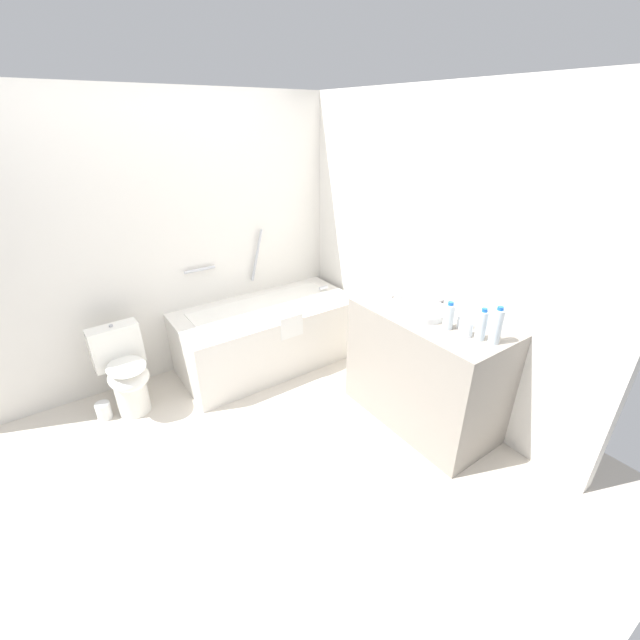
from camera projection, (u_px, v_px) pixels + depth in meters
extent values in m
plane|color=beige|center=(249.00, 451.00, 2.92)|extent=(4.15, 4.15, 0.00)
cube|color=silver|center=(164.00, 245.00, 3.42)|extent=(3.55, 0.10, 2.36)
cube|color=silver|center=(423.00, 253.00, 3.22)|extent=(0.10, 3.12, 2.36)
cube|color=silver|center=(268.00, 335.00, 3.86)|extent=(1.65, 0.78, 0.59)
cube|color=white|center=(267.00, 311.00, 3.75)|extent=(1.35, 0.56, 0.09)
cylinder|color=silver|center=(323.00, 288.00, 4.04)|extent=(0.09, 0.03, 0.03)
cylinder|color=silver|center=(257.00, 255.00, 3.88)|extent=(0.16, 0.03, 0.49)
cylinder|color=silver|center=(200.00, 270.00, 3.60)|extent=(0.28, 0.03, 0.03)
cube|color=white|center=(291.00, 326.00, 3.49)|extent=(0.22, 0.03, 0.20)
cylinder|color=white|center=(132.00, 392.00, 3.24)|extent=(0.24, 0.24, 0.36)
ellipsoid|color=white|center=(129.00, 377.00, 3.13)|extent=(0.31, 0.39, 0.16)
ellipsoid|color=white|center=(126.00, 367.00, 3.09)|extent=(0.30, 0.37, 0.02)
cube|color=white|center=(116.00, 346.00, 3.21)|extent=(0.38, 0.16, 0.34)
cylinder|color=#A4A4A9|center=(111.00, 326.00, 3.13)|extent=(0.03, 0.03, 0.01)
cube|color=gray|center=(424.00, 369.00, 3.06)|extent=(0.59, 1.14, 0.90)
cylinder|color=white|center=(421.00, 311.00, 2.87)|extent=(0.36, 0.36, 0.05)
cylinder|color=#AAAAAF|center=(442.00, 303.00, 2.98)|extent=(0.02, 0.02, 0.05)
cylinder|color=#AAAAAF|center=(439.00, 301.00, 2.95)|extent=(0.08, 0.02, 0.02)
cylinder|color=#AAAAAF|center=(449.00, 307.00, 2.94)|extent=(0.03, 0.03, 0.04)
cylinder|color=#AAAAAF|center=(436.00, 301.00, 3.03)|extent=(0.03, 0.03, 0.04)
cylinder|color=silver|center=(449.00, 317.00, 2.65)|extent=(0.07, 0.07, 0.17)
cylinder|color=blue|center=(451.00, 304.00, 2.60)|extent=(0.04, 0.04, 0.02)
cylinder|color=silver|center=(482.00, 326.00, 2.51)|extent=(0.06, 0.06, 0.19)
cylinder|color=blue|center=(485.00, 310.00, 2.46)|extent=(0.03, 0.03, 0.02)
cylinder|color=silver|center=(496.00, 327.00, 2.47)|extent=(0.07, 0.07, 0.22)
cylinder|color=blue|center=(500.00, 308.00, 2.41)|extent=(0.04, 0.04, 0.02)
cylinder|color=white|center=(463.00, 322.00, 2.67)|extent=(0.07, 0.07, 0.09)
cylinder|color=white|center=(399.00, 296.00, 3.05)|extent=(0.06, 0.06, 0.10)
cylinder|color=white|center=(468.00, 329.00, 2.57)|extent=(0.06, 0.06, 0.10)
cube|color=white|center=(392.00, 294.00, 3.17)|extent=(0.09, 0.06, 0.02)
cylinder|color=white|center=(104.00, 411.00, 3.21)|extent=(0.11, 0.11, 0.14)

